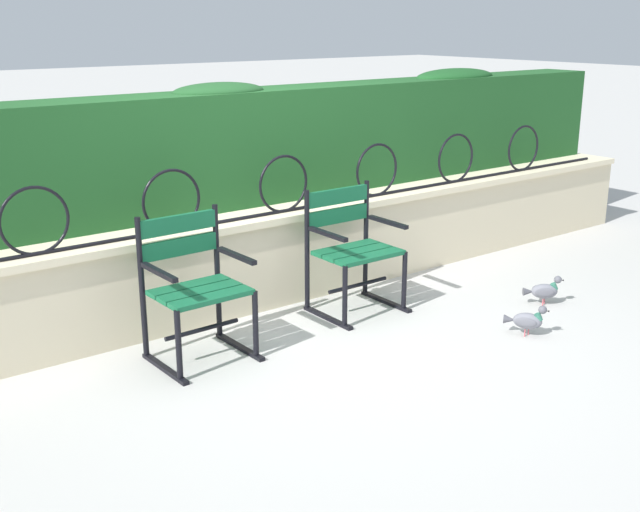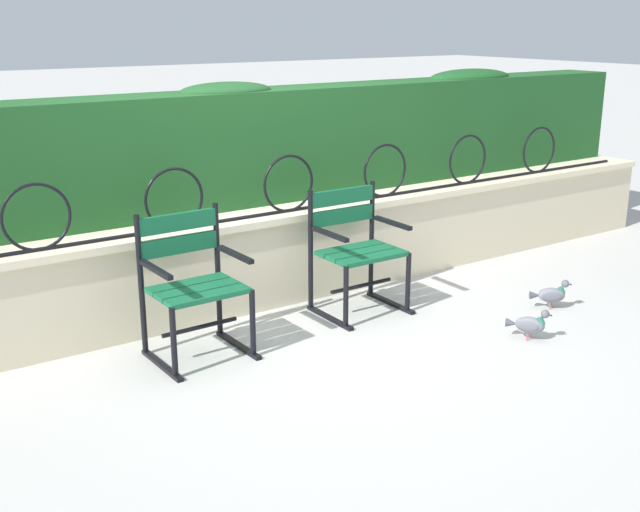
% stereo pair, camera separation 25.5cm
% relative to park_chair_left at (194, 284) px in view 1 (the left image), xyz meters
% --- Properties ---
extents(ground_plane, '(60.00, 60.00, 0.00)m').
position_rel_park_chair_left_xyz_m(ground_plane, '(0.81, -0.31, -0.47)').
color(ground_plane, '#B7B5AF').
extents(stone_wall, '(8.29, 0.41, 0.68)m').
position_rel_park_chair_left_xyz_m(stone_wall, '(0.81, 0.56, -0.13)').
color(stone_wall, beige).
rests_on(stone_wall, ground).
extents(iron_arch_fence, '(7.73, 0.02, 0.42)m').
position_rel_park_chair_left_xyz_m(iron_arch_fence, '(0.60, 0.49, 0.39)').
color(iron_arch_fence, black).
rests_on(iron_arch_fence, stone_wall).
extents(hedge_row, '(8.13, 0.46, 0.94)m').
position_rel_park_chair_left_xyz_m(hedge_row, '(0.79, 0.97, 0.65)').
color(hedge_row, '#1E5123').
rests_on(hedge_row, stone_wall).
extents(park_chair_left, '(0.58, 0.53, 0.90)m').
position_rel_park_chair_left_xyz_m(park_chair_left, '(0.00, 0.00, 0.00)').
color(park_chair_left, '#145B38').
rests_on(park_chair_left, ground).
extents(park_chair_right, '(0.59, 0.52, 0.88)m').
position_rel_park_chair_left_xyz_m(park_chair_right, '(1.30, 0.06, -0.00)').
color(park_chair_right, '#145B38').
rests_on(park_chair_right, ground).
extents(pigeon_near_chairs, '(0.25, 0.22, 0.22)m').
position_rel_park_chair_left_xyz_m(pigeon_near_chairs, '(2.47, -0.74, -0.36)').
color(pigeon_near_chairs, slate).
rests_on(pigeon_near_chairs, ground).
extents(pigeon_far_side, '(0.20, 0.26, 0.22)m').
position_rel_park_chair_left_xyz_m(pigeon_far_side, '(1.89, -1.05, -0.36)').
color(pigeon_far_side, slate).
rests_on(pigeon_far_side, ground).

